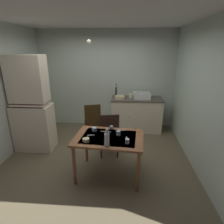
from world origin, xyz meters
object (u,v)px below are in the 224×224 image
object	(u,v)px
hand_pump	(116,91)
serving_bowl_wide	(86,140)
dining_table	(109,142)
chair_far_side	(109,134)
glass_bottle	(107,140)
sink_basin	(142,96)
teacup_cream	(118,133)
mixing_bowl_counter	(120,97)
hutch_cabinet	(32,108)
chair_by_counter	(93,121)

from	to	relation	value
hand_pump	serving_bowl_wide	world-z (taller)	hand_pump
dining_table	chair_far_side	bearing A→B (deg)	94.96
hand_pump	glass_bottle	xyz separation A→B (m)	(-0.01, -2.40, -0.20)
sink_basin	teacup_cream	size ratio (longest dim) A/B	5.40
hand_pump	glass_bottle	distance (m)	2.41
mixing_bowl_counter	dining_table	distance (m)	2.00
hutch_cabinet	glass_bottle	world-z (taller)	hutch_cabinet
dining_table	sink_basin	bearing A→B (deg)	70.88
chair_far_side	teacup_cream	size ratio (longest dim) A/B	11.90
dining_table	serving_bowl_wide	world-z (taller)	serving_bowl_wide
sink_basin	glass_bottle	bearing A→B (deg)	-106.62
hutch_cabinet	dining_table	bearing A→B (deg)	-24.95
teacup_cream	glass_bottle	xyz separation A→B (m)	(-0.16, -0.40, 0.08)
dining_table	glass_bottle	bearing A→B (deg)	-89.86
sink_basin	dining_table	size ratio (longest dim) A/B	0.36
mixing_bowl_counter	chair_by_counter	size ratio (longest dim) A/B	0.28
chair_by_counter	glass_bottle	world-z (taller)	glass_bottle
glass_bottle	hutch_cabinet	bearing A→B (deg)	146.92
mixing_bowl_counter	teacup_cream	size ratio (longest dim) A/B	3.24
chair_far_side	chair_by_counter	xyz separation A→B (m)	(-0.47, 0.71, -0.01)
dining_table	serving_bowl_wide	bearing A→B (deg)	-150.76
teacup_cream	dining_table	bearing A→B (deg)	-155.40
hand_pump	serving_bowl_wide	bearing A→B (deg)	-98.99
hutch_cabinet	teacup_cream	size ratio (longest dim) A/B	25.43
chair_far_side	chair_by_counter	size ratio (longest dim) A/B	1.02
teacup_cream	glass_bottle	world-z (taller)	glass_bottle
chair_by_counter	teacup_cream	world-z (taller)	chair_by_counter
chair_by_counter	glass_bottle	bearing A→B (deg)	-72.45
hutch_cabinet	glass_bottle	xyz separation A→B (m)	(1.74, -1.14, -0.09)
hand_pump	chair_by_counter	bearing A→B (deg)	-125.57
dining_table	chair_by_counter	world-z (taller)	chair_by_counter
mixing_bowl_counter	chair_far_side	distance (m)	1.44
teacup_cream	mixing_bowl_counter	bearing A→B (deg)	91.31
chair_by_counter	serving_bowl_wide	world-z (taller)	chair_by_counter
hutch_cabinet	hand_pump	size ratio (longest dim) A/B	5.31
hutch_cabinet	hand_pump	world-z (taller)	hutch_cabinet
dining_table	glass_bottle	xyz separation A→B (m)	(0.00, -0.33, 0.22)
hand_pump	hutch_cabinet	bearing A→B (deg)	-144.20
mixing_bowl_counter	serving_bowl_wide	xyz separation A→B (m)	(-0.47, -2.18, -0.16)
chair_far_side	glass_bottle	distance (m)	1.02
hutch_cabinet	hand_pump	xyz separation A→B (m)	(1.75, 1.26, 0.11)
hand_pump	glass_bottle	bearing A→B (deg)	-90.15
serving_bowl_wide	hutch_cabinet	bearing A→B (deg)	144.08
chair_far_side	glass_bottle	xyz separation A→B (m)	(0.05, -0.95, 0.38)
sink_basin	dining_table	bearing A→B (deg)	-109.12
sink_basin	mixing_bowl_counter	size ratio (longest dim) A/B	1.67
chair_far_side	hand_pump	bearing A→B (deg)	87.58
hutch_cabinet	serving_bowl_wide	size ratio (longest dim) A/B	18.16
sink_basin	mixing_bowl_counter	world-z (taller)	sink_basin
chair_by_counter	glass_bottle	distance (m)	1.78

